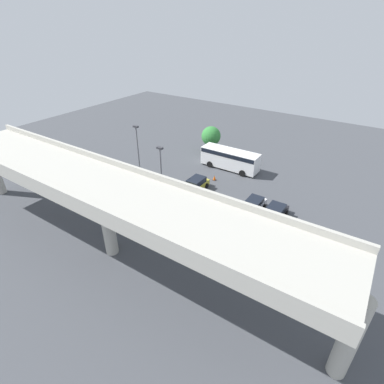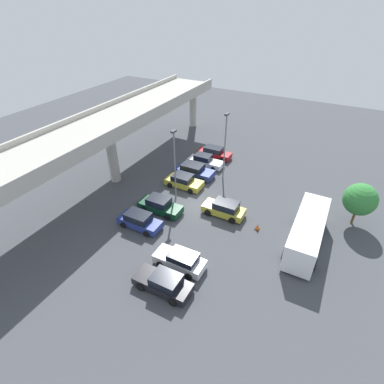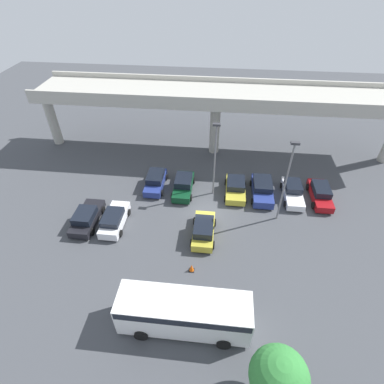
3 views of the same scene
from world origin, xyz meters
name	(u,v)px [view 1 (image 1 of 3)]	position (x,y,z in m)	size (l,w,h in m)	color
ground_plane	(181,200)	(0.00, 0.00, 0.00)	(89.66, 89.66, 0.00)	#424449
highway_overpass	(102,191)	(0.00, 11.50, 6.83)	(41.92, 6.52, 8.18)	#ADAAA0
parked_car_0	(275,214)	(-11.04, -2.46, 0.70)	(2.13, 4.64, 1.52)	black
parked_car_1	(253,206)	(-8.43, -2.45, 0.72)	(2.02, 4.40, 1.51)	silver
parked_car_2	(206,225)	(-5.82, 3.65, 0.74)	(2.02, 4.39, 1.57)	navy
parked_car_3	(185,214)	(-2.76, 3.26, 0.75)	(2.08, 4.70, 1.62)	#0C381E
parked_car_4	(196,185)	(-0.17, -2.95, 0.78)	(2.07, 4.35, 1.63)	gold
parked_car_5	(147,201)	(2.66, 3.43, 0.70)	(2.23, 4.45, 1.50)	gold
parked_car_6	(130,194)	(5.38, 3.45, 0.75)	(2.26, 4.79, 1.58)	navy
parked_car_7	(112,187)	(8.47, 3.45, 0.69)	(1.97, 4.76, 1.52)	silver
parked_car_8	(99,181)	(11.18, 3.35, 0.73)	(1.97, 4.70, 1.54)	maroon
shuttle_bus	(230,158)	(-0.85, -11.18, 1.72)	(8.66, 2.77, 2.88)	white
lamp_post_near_aisle	(161,175)	(0.35, 3.16, 4.67)	(0.70, 0.35, 7.96)	slate
lamp_post_mid_lot	(138,152)	(6.60, 0.05, 4.83)	(0.70, 0.35, 8.27)	slate
tree_front_left	(211,136)	(4.58, -14.81, 2.89)	(3.13, 3.13, 4.46)	brown
traffic_cone	(214,178)	(-0.83, -6.74, 0.33)	(0.44, 0.44, 0.70)	black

